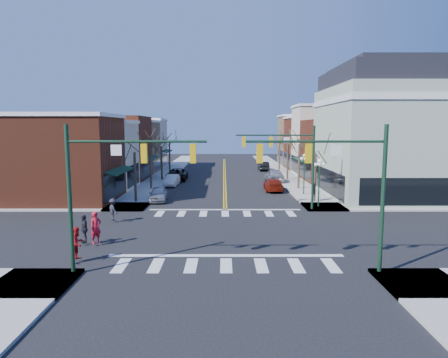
{
  "coord_description": "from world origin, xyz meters",
  "views": [
    {
      "loc": [
        -0.13,
        -25.95,
        7.06
      ],
      "look_at": [
        -0.1,
        6.79,
        2.8
      ],
      "focal_mm": 32.0,
      "sensor_mm": 36.0,
      "label": 1
    }
  ],
  "objects_px": {
    "lamppost_midblock": "(304,167)",
    "pedestrian_dark_a": "(84,229)",
    "victorian_corner": "(388,131)",
    "lamppost_corner": "(319,175)",
    "car_right_near": "(273,185)",
    "pedestrian_dark_b": "(113,209)",
    "car_right_far": "(263,166)",
    "car_left_near": "(158,194)",
    "car_left_mid": "(172,180)",
    "pedestrian_red_a": "(96,228)",
    "car_right_mid": "(274,176)",
    "car_left_far": "(177,174)",
    "pedestrian_red_b": "(77,243)"
  },
  "relations": [
    {
      "from": "lamppost_corner",
      "to": "car_left_far",
      "type": "distance_m",
      "value": 23.73
    },
    {
      "from": "car_left_mid",
      "to": "car_left_far",
      "type": "relative_size",
      "value": 0.72
    },
    {
      "from": "car_left_near",
      "to": "car_left_mid",
      "type": "bearing_deg",
      "value": 85.15
    },
    {
      "from": "car_left_mid",
      "to": "car_right_far",
      "type": "relative_size",
      "value": 0.92
    },
    {
      "from": "car_right_mid",
      "to": "car_left_mid",
      "type": "bearing_deg",
      "value": 11.63
    },
    {
      "from": "car_left_far",
      "to": "pedestrian_dark_b",
      "type": "distance_m",
      "value": 23.98
    },
    {
      "from": "car_left_near",
      "to": "car_left_mid",
      "type": "relative_size",
      "value": 0.99
    },
    {
      "from": "lamppost_corner",
      "to": "pedestrian_dark_a",
      "type": "xyz_separation_m",
      "value": [
        -16.71,
        -11.08,
        -1.96
      ]
    },
    {
      "from": "car_right_mid",
      "to": "pedestrian_dark_b",
      "type": "relative_size",
      "value": 3.03
    },
    {
      "from": "car_left_near",
      "to": "pedestrian_red_b",
      "type": "xyz_separation_m",
      "value": [
        -1.39,
        -17.54,
        0.35
      ]
    },
    {
      "from": "pedestrian_red_a",
      "to": "lamppost_corner",
      "type": "bearing_deg",
      "value": -12.81
    },
    {
      "from": "car_left_mid",
      "to": "pedestrian_red_b",
      "type": "relative_size",
      "value": 2.29
    },
    {
      "from": "car_left_far",
      "to": "car_right_far",
      "type": "height_order",
      "value": "car_left_far"
    },
    {
      "from": "lamppost_midblock",
      "to": "pedestrian_red_a",
      "type": "xyz_separation_m",
      "value": [
        -15.96,
        -17.74,
        -1.85
      ]
    },
    {
      "from": "car_left_far",
      "to": "pedestrian_dark_b",
      "type": "height_order",
      "value": "pedestrian_dark_b"
    },
    {
      "from": "car_left_near",
      "to": "car_left_far",
      "type": "xyz_separation_m",
      "value": [
        0.0,
        15.28,
        0.09
      ]
    },
    {
      "from": "car_left_mid",
      "to": "car_right_mid",
      "type": "bearing_deg",
      "value": 16.8
    },
    {
      "from": "victorian_corner",
      "to": "pedestrian_red_a",
      "type": "xyz_separation_m",
      "value": [
        -24.26,
        -17.24,
        -5.55
      ]
    },
    {
      "from": "car_right_near",
      "to": "pedestrian_red_a",
      "type": "xyz_separation_m",
      "value": [
        -13.18,
        -20.82,
        0.42
      ]
    },
    {
      "from": "victorian_corner",
      "to": "car_left_mid",
      "type": "xyz_separation_m",
      "value": [
        -22.9,
        7.4,
        -5.99
      ]
    },
    {
      "from": "pedestrian_red_a",
      "to": "car_right_far",
      "type": "bearing_deg",
      "value": 23.37
    },
    {
      "from": "lamppost_corner",
      "to": "pedestrian_dark_b",
      "type": "xyz_separation_m",
      "value": [
        -16.56,
        -5.32,
        -1.98
      ]
    },
    {
      "from": "lamppost_midblock",
      "to": "pedestrian_dark_a",
      "type": "height_order",
      "value": "lamppost_midblock"
    },
    {
      "from": "car_right_near",
      "to": "pedestrian_dark_a",
      "type": "distance_m",
      "value": 24.92
    },
    {
      "from": "victorian_corner",
      "to": "pedestrian_red_b",
      "type": "height_order",
      "value": "victorian_corner"
    },
    {
      "from": "car_right_far",
      "to": "pedestrian_dark_b",
      "type": "bearing_deg",
      "value": 66.65
    },
    {
      "from": "victorian_corner",
      "to": "car_right_near",
      "type": "distance_m",
      "value": 13.09
    },
    {
      "from": "car_left_near",
      "to": "lamppost_corner",
      "type": "bearing_deg",
      "value": -17.6
    },
    {
      "from": "lamppost_corner",
      "to": "car_right_near",
      "type": "distance_m",
      "value": 10.23
    },
    {
      "from": "victorian_corner",
      "to": "pedestrian_dark_a",
      "type": "height_order",
      "value": "victorian_corner"
    },
    {
      "from": "lamppost_midblock",
      "to": "lamppost_corner",
      "type": "bearing_deg",
      "value": -90.0
    },
    {
      "from": "pedestrian_dark_a",
      "to": "car_right_near",
      "type": "bearing_deg",
      "value": 120.65
    },
    {
      "from": "lamppost_midblock",
      "to": "pedestrian_dark_a",
      "type": "distance_m",
      "value": 24.33
    },
    {
      "from": "lamppost_midblock",
      "to": "pedestrian_red_b",
      "type": "bearing_deg",
      "value": -127.63
    },
    {
      "from": "lamppost_corner",
      "to": "car_left_near",
      "type": "relative_size",
      "value": 1.08
    },
    {
      "from": "car_right_near",
      "to": "car_right_far",
      "type": "height_order",
      "value": "car_right_far"
    },
    {
      "from": "car_left_far",
      "to": "pedestrian_dark_a",
      "type": "relative_size",
      "value": 3.27
    },
    {
      "from": "lamppost_corner",
      "to": "car_right_near",
      "type": "bearing_deg",
      "value": 106.21
    },
    {
      "from": "car_left_near",
      "to": "pedestrian_red_a",
      "type": "distance_m",
      "value": 14.61
    },
    {
      "from": "car_left_near",
      "to": "lamppost_midblock",
      "type": "bearing_deg",
      "value": 7.5
    },
    {
      "from": "pedestrian_dark_a",
      "to": "victorian_corner",
      "type": "bearing_deg",
      "value": 98.95
    },
    {
      "from": "pedestrian_dark_a",
      "to": "pedestrian_dark_b",
      "type": "xyz_separation_m",
      "value": [
        0.15,
        5.76,
        -0.02
      ]
    },
    {
      "from": "car_right_mid",
      "to": "pedestrian_dark_a",
      "type": "distance_m",
      "value": 31.44
    },
    {
      "from": "victorian_corner",
      "to": "car_left_far",
      "type": "distance_m",
      "value": 26.78
    },
    {
      "from": "car_right_near",
      "to": "pedestrian_red_a",
      "type": "relative_size",
      "value": 2.48
    },
    {
      "from": "lamppost_midblock",
      "to": "car_right_far",
      "type": "relative_size",
      "value": 0.99
    },
    {
      "from": "car_right_near",
      "to": "pedestrian_red_b",
      "type": "bearing_deg",
      "value": 62.12
    },
    {
      "from": "lamppost_midblock",
      "to": "car_left_mid",
      "type": "relative_size",
      "value": 1.07
    },
    {
      "from": "lamppost_corner",
      "to": "pedestrian_red_b",
      "type": "xyz_separation_m",
      "value": [
        -15.99,
        -14.24,
        -1.93
      ]
    },
    {
      "from": "pedestrian_dark_a",
      "to": "pedestrian_dark_b",
      "type": "height_order",
      "value": "pedestrian_dark_a"
    }
  ]
}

